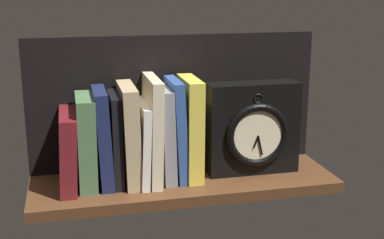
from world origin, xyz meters
TOP-DOWN VIEW (x-y plane):
  - ground_plane at (0.00, 0.00)cm, footprint 71.86×22.51cm
  - back_panel at (0.00, 10.65)cm, footprint 71.86×1.20cm
  - book_maroon_dawkins at (-26.53, 1.61)cm, footprint 4.49×16.89cm
  - book_green_romantic at (-22.38, 1.61)cm, footprint 4.28×13.94cm
  - book_navy_bierce at (-18.63, 1.61)cm, footprint 3.65×13.78cm
  - book_black_skeptic at (-15.76, 1.61)cm, footprint 2.32×13.10cm
  - book_tan_shortstories at (-12.61, 1.61)cm, footprint 3.84×15.42cm
  - book_white_catcher at (-9.68, 1.61)cm, footprint 2.73×16.42cm
  - book_cream_twain at (-7.20, 1.61)cm, footprint 3.23×16.49cm
  - book_gray_chess at (-4.26, 1.61)cm, footprint 3.29×13.53cm
  - book_blue_modern at (-1.43, 1.61)cm, footprint 3.37×13.06cm
  - book_yellow_seinlanguage at (1.84, 1.61)cm, footprint 3.79×13.86cm
  - framed_clock at (17.27, 0.62)cm, footprint 22.22×7.77cm

SIDE VIEW (x-z plane):
  - ground_plane at x=0.00cm, z-range -2.50..0.00cm
  - book_maroon_dawkins at x=-26.53cm, z-range -0.08..17.37cm
  - book_white_catcher at x=-9.68cm, z-range -0.03..18.72cm
  - book_green_romantic at x=-22.38cm, z-range -0.02..20.89cm
  - book_black_skeptic at x=-15.76cm, z-range 0.00..21.03cm
  - book_gray_chess at x=-4.26cm, z-range -0.03..22.00cm
  - framed_clock at x=17.27cm, z-range -0.12..22.10cm
  - book_navy_bierce at x=-18.63cm, z-range -0.04..22.23cm
  - book_tan_shortstories at x=-12.61cm, z-range -0.03..22.89cm
  - book_blue_modern at x=-1.43cm, z-range -0.04..23.74cm
  - book_yellow_seinlanguage at x=1.84cm, z-range -0.01..23.85cm
  - book_cream_twain at x=-7.20cm, z-range -0.03..24.44cm
  - back_panel at x=0.00cm, z-range 0.00..33.04cm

